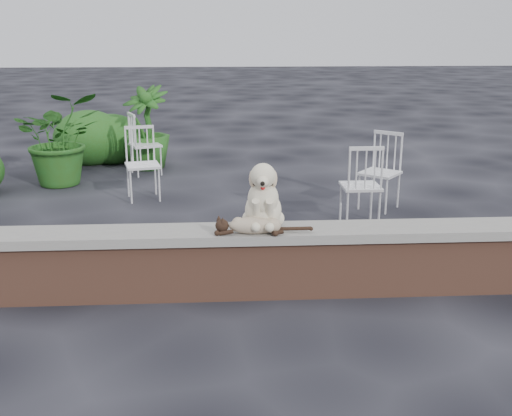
{
  "coord_description": "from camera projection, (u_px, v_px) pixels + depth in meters",
  "views": [
    {
      "loc": [
        -0.27,
        -4.79,
        2.19
      ],
      "look_at": [
        0.02,
        0.2,
        0.7
      ],
      "focal_mm": 43.07,
      "sensor_mm": 36.0,
      "label": 1
    }
  ],
  "objects": [
    {
      "name": "potted_plant_b",
      "position": [
        146.0,
        128.0,
        9.63
      ],
      "size": [
        0.98,
        0.98,
        1.3
      ],
      "primitive_type": "imported",
      "rotation": [
        0.0,
        0.0,
        -0.46
      ],
      "color": "#254F16",
      "rests_on": "ground"
    },
    {
      "name": "shrubbery",
      "position": [
        74.0,
        145.0,
        9.67
      ],
      "size": [
        2.57,
        2.91,
        0.92
      ],
      "color": "#254F16",
      "rests_on": "ground"
    },
    {
      "name": "ground",
      "position": [
        255.0,
        293.0,
        5.22
      ],
      "size": [
        60.0,
        60.0,
        0.0
      ],
      "primitive_type": "plane",
      "color": "black",
      "rests_on": "ground"
    },
    {
      "name": "chair_d",
      "position": [
        380.0,
        172.0,
        7.52
      ],
      "size": [
        0.79,
        0.79,
        0.94
      ],
      "primitive_type": null,
      "rotation": [
        0.0,
        0.0,
        -0.68
      ],
      "color": "white",
      "rests_on": "ground"
    },
    {
      "name": "chair_a",
      "position": [
        142.0,
        164.0,
        7.93
      ],
      "size": [
        0.67,
        0.67,
        0.94
      ],
      "primitive_type": null,
      "rotation": [
        0.0,
        0.0,
        0.23
      ],
      "color": "white",
      "rests_on": "ground"
    },
    {
      "name": "chair_e",
      "position": [
        145.0,
        144.0,
        9.29
      ],
      "size": [
        0.73,
        0.73,
        0.94
      ],
      "primitive_type": null,
      "rotation": [
        0.0,
        0.0,
        1.96
      ],
      "color": "white",
      "rests_on": "ground"
    },
    {
      "name": "capstone",
      "position": [
        255.0,
        233.0,
        5.07
      ],
      "size": [
        6.2,
        0.4,
        0.08
      ],
      "primitive_type": "cube",
      "color": "slate",
      "rests_on": "brick_wall"
    },
    {
      "name": "brick_wall",
      "position": [
        255.0,
        266.0,
        5.15
      ],
      "size": [
        6.0,
        0.3,
        0.5
      ],
      "primitive_type": "cube",
      "color": "brown",
      "rests_on": "ground"
    },
    {
      "name": "potted_plant_a",
      "position": [
        60.0,
        138.0,
        8.65
      ],
      "size": [
        1.47,
        1.38,
        1.32
      ],
      "primitive_type": "imported",
      "rotation": [
        0.0,
        0.0,
        0.35
      ],
      "color": "#254F16",
      "rests_on": "ground"
    },
    {
      "name": "dog",
      "position": [
        263.0,
        194.0,
        5.01
      ],
      "size": [
        0.43,
        0.53,
        0.58
      ],
      "primitive_type": null,
      "rotation": [
        0.0,
        0.0,
        -0.09
      ],
      "color": "beige",
      "rests_on": "capstone"
    },
    {
      "name": "cat",
      "position": [
        255.0,
        224.0,
        4.92
      ],
      "size": [
        0.95,
        0.31,
        0.16
      ],
      "primitive_type": null,
      "rotation": [
        0.0,
        0.0,
        -0.09
      ],
      "color": "tan",
      "rests_on": "capstone"
    },
    {
      "name": "chair_c",
      "position": [
        361.0,
        185.0,
        6.9
      ],
      "size": [
        0.57,
        0.57,
        0.94
      ],
      "primitive_type": null,
      "rotation": [
        0.0,
        0.0,
        3.15
      ],
      "color": "white",
      "rests_on": "ground"
    }
  ]
}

